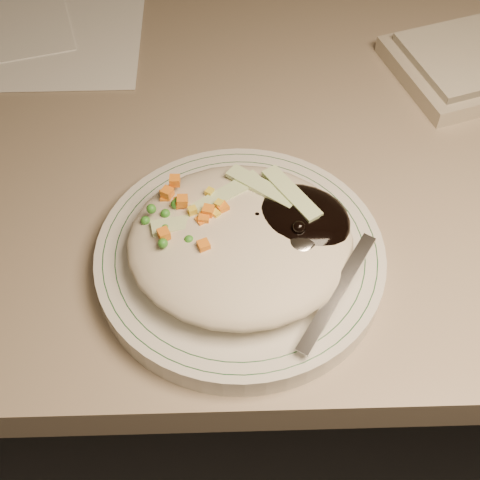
{
  "coord_description": "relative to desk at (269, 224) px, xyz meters",
  "views": [
    {
      "loc": [
        -0.05,
        0.82,
        1.23
      ],
      "look_at": [
        -0.04,
        1.17,
        0.78
      ],
      "focal_mm": 50.0,
      "sensor_mm": 36.0,
      "label": 1
    }
  ],
  "objects": [
    {
      "name": "plate_rim",
      "position": [
        -0.04,
        -0.21,
        0.22
      ],
      "size": [
        0.24,
        0.24,
        0.0
      ],
      "color": "#144723",
      "rests_on": "plate"
    },
    {
      "name": "meal",
      "position": [
        -0.04,
        -0.21,
        0.24
      ],
      "size": [
        0.21,
        0.19,
        0.05
      ],
      "color": "#C2B79D",
      "rests_on": "plate"
    },
    {
      "name": "desk",
      "position": [
        0.0,
        0.0,
        0.0
      ],
      "size": [
        1.4,
        0.7,
        0.74
      ],
      "color": "gray",
      "rests_on": "ground"
    },
    {
      "name": "plate",
      "position": [
        -0.04,
        -0.21,
        0.21
      ],
      "size": [
        0.25,
        0.25,
        0.02
      ],
      "primitive_type": "cylinder",
      "color": "silver",
      "rests_on": "desk"
    }
  ]
}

